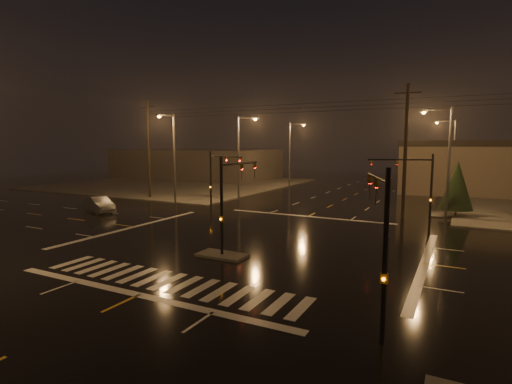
% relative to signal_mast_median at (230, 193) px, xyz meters
% --- Properties ---
extents(ground, '(140.00, 140.00, 0.00)m').
position_rel_signal_mast_median_xyz_m(ground, '(-0.00, 3.07, -3.75)').
color(ground, black).
rests_on(ground, ground).
extents(sidewalk_nw, '(36.00, 36.00, 0.12)m').
position_rel_signal_mast_median_xyz_m(sidewalk_nw, '(-30.00, 33.07, -3.69)').
color(sidewalk_nw, '#4C4A44').
rests_on(sidewalk_nw, ground).
extents(median_island, '(3.00, 1.60, 0.15)m').
position_rel_signal_mast_median_xyz_m(median_island, '(-0.00, -0.93, -3.68)').
color(median_island, '#4C4A44').
rests_on(median_island, ground).
extents(crosswalk, '(15.00, 2.60, 0.01)m').
position_rel_signal_mast_median_xyz_m(crosswalk, '(-0.00, -5.93, -3.75)').
color(crosswalk, beige).
rests_on(crosswalk, ground).
extents(stop_bar_near, '(16.00, 0.50, 0.01)m').
position_rel_signal_mast_median_xyz_m(stop_bar_near, '(-0.00, -7.93, -3.75)').
color(stop_bar_near, beige).
rests_on(stop_bar_near, ground).
extents(stop_bar_far, '(16.00, 0.50, 0.01)m').
position_rel_signal_mast_median_xyz_m(stop_bar_far, '(-0.00, 14.07, -3.75)').
color(stop_bar_far, beige).
rests_on(stop_bar_far, ground).
extents(commercial_block, '(30.00, 18.00, 5.60)m').
position_rel_signal_mast_median_xyz_m(commercial_block, '(-35.00, 45.07, -0.95)').
color(commercial_block, '#413B39').
rests_on(commercial_block, ground).
extents(signal_mast_median, '(0.25, 4.59, 6.00)m').
position_rel_signal_mast_median_xyz_m(signal_mast_median, '(0.00, 0.00, 0.00)').
color(signal_mast_median, black).
rests_on(signal_mast_median, ground).
extents(signal_mast_ne, '(4.84, 1.86, 6.00)m').
position_rel_signal_mast_median_xyz_m(signal_mast_ne, '(9.50, 13.21, 0.04)').
color(signal_mast_ne, black).
rests_on(signal_mast_ne, ground).
extents(signal_mast_nw, '(4.84, 1.86, 6.00)m').
position_rel_signal_mast_median_xyz_m(signal_mast_nw, '(-9.50, 13.21, 0.04)').
color(signal_mast_nw, black).
rests_on(signal_mast_nw, ground).
extents(signal_mast_se, '(1.55, 3.87, 6.00)m').
position_rel_signal_mast_median_xyz_m(signal_mast_se, '(10.23, -6.68, -0.04)').
color(signal_mast_se, black).
rests_on(signal_mast_se, ground).
extents(streetlight_1, '(2.77, 0.32, 10.00)m').
position_rel_signal_mast_median_xyz_m(streetlight_1, '(-11.18, 21.07, 2.05)').
color(streetlight_1, '#38383A').
rests_on(streetlight_1, ground).
extents(streetlight_2, '(2.77, 0.32, 10.00)m').
position_rel_signal_mast_median_xyz_m(streetlight_2, '(-11.18, 37.07, 2.05)').
color(streetlight_2, '#38383A').
rests_on(streetlight_2, ground).
extents(streetlight_3, '(2.77, 0.32, 10.00)m').
position_rel_signal_mast_median_xyz_m(streetlight_3, '(11.18, 19.07, 2.05)').
color(streetlight_3, '#38383A').
rests_on(streetlight_3, ground).
extents(streetlight_4, '(2.77, 0.32, 10.00)m').
position_rel_signal_mast_median_xyz_m(streetlight_4, '(11.18, 39.07, 2.05)').
color(streetlight_4, '#38383A').
rests_on(streetlight_4, ground).
extents(streetlight_5, '(0.32, 2.77, 10.00)m').
position_rel_signal_mast_median_xyz_m(streetlight_5, '(-16.00, 14.26, 2.05)').
color(streetlight_5, '#38383A').
rests_on(streetlight_5, ground).
extents(utility_pole_0, '(2.20, 0.32, 12.00)m').
position_rel_signal_mast_median_xyz_m(utility_pole_0, '(-22.00, 17.07, 2.38)').
color(utility_pole_0, black).
rests_on(utility_pole_0, ground).
extents(utility_pole_1, '(2.20, 0.32, 12.00)m').
position_rel_signal_mast_median_xyz_m(utility_pole_1, '(8.00, 17.07, 2.38)').
color(utility_pole_1, black).
rests_on(utility_pole_1, ground).
extents(conifer_0, '(2.91, 2.91, 5.25)m').
position_rel_signal_mast_median_xyz_m(conifer_0, '(12.26, 20.25, -0.78)').
color(conifer_0, black).
rests_on(conifer_0, ground).
extents(car_crossing, '(4.92, 3.19, 1.53)m').
position_rel_signal_mast_median_xyz_m(car_crossing, '(-19.35, 6.89, -2.99)').
color(car_crossing, '#55585C').
rests_on(car_crossing, ground).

